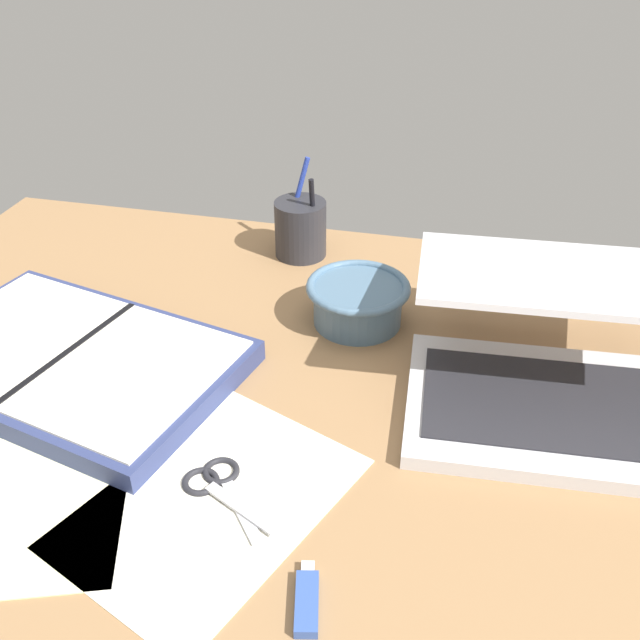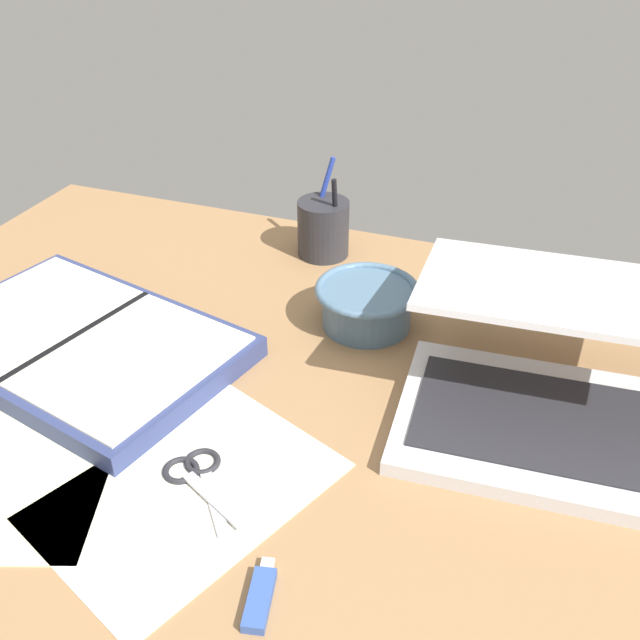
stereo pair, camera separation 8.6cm
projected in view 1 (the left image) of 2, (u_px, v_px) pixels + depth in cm
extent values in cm
cube|color=#936D47|center=(331.00, 440.00, 79.91)|extent=(140.00, 100.00, 2.00)
cube|color=silver|center=(544.00, 409.00, 81.47)|extent=(32.66, 24.77, 1.80)
cube|color=#232328|center=(546.00, 402.00, 80.91)|extent=(28.50, 18.16, 0.24)
cube|color=silver|center=(555.00, 275.00, 82.78)|extent=(32.65, 24.64, 4.10)
cube|color=navy|center=(555.00, 277.00, 82.43)|extent=(30.00, 22.16, 3.30)
cylinder|color=slate|center=(358.00, 305.00, 96.68)|extent=(11.98, 11.98, 5.56)
torus|color=slate|center=(358.00, 287.00, 95.14)|extent=(14.09, 14.09, 1.13)
cylinder|color=#28282D|center=(300.00, 229.00, 112.22)|extent=(8.14, 8.14, 8.98)
cylinder|color=black|center=(313.00, 216.00, 109.91)|extent=(1.07, 2.00, 12.41)
cylinder|color=#233899|center=(296.00, 201.00, 111.94)|extent=(4.19, 2.86, 14.19)
cube|color=navy|center=(71.00, 362.00, 88.15)|extent=(45.15, 34.73, 2.76)
cube|color=silver|center=(11.00, 332.00, 90.98)|extent=(23.75, 27.61, 0.30)
cube|color=silver|center=(132.00, 374.00, 83.64)|extent=(23.75, 27.61, 0.30)
cube|color=black|center=(69.00, 351.00, 87.23)|extent=(6.33, 23.45, 0.30)
cube|color=#B7B7BC|center=(241.00, 508.00, 69.59)|extent=(8.64, 5.13, 0.30)
cube|color=#B7B7BC|center=(241.00, 510.00, 69.76)|extent=(6.68, 7.76, 0.30)
torus|color=#232328|center=(201.00, 482.00, 72.87)|extent=(3.90, 3.90, 0.70)
torus|color=#232328|center=(221.00, 471.00, 74.12)|extent=(3.90, 3.90, 0.70)
cube|color=silver|center=(212.00, 502.00, 70.92)|extent=(29.53, 34.04, 0.16)
cube|color=#F4EFB2|center=(36.00, 484.00, 72.94)|extent=(26.83, 32.08, 0.16)
cube|color=#33519E|center=(307.00, 604.00, 60.86)|extent=(3.26, 6.29, 1.00)
cube|color=silver|center=(308.00, 568.00, 63.86)|extent=(1.43, 1.43, 0.60)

